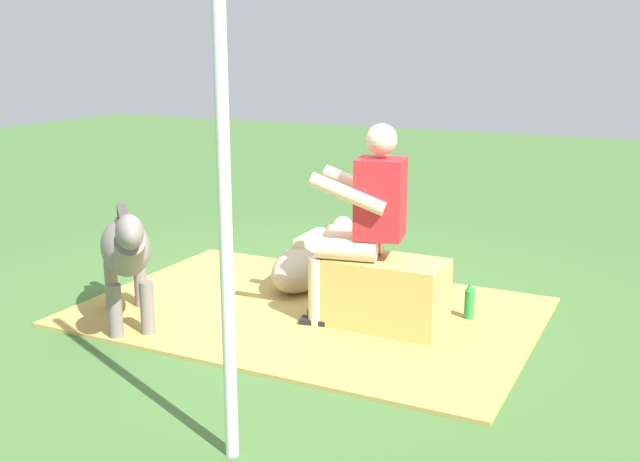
% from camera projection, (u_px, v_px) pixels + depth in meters
% --- Properties ---
extents(ground_plane, '(24.00, 24.00, 0.00)m').
position_uv_depth(ground_plane, '(286.00, 310.00, 5.34)').
color(ground_plane, '#426B33').
extents(hay_patch, '(3.11, 2.11, 0.02)m').
position_uv_depth(hay_patch, '(309.00, 312.00, 5.28)').
color(hay_patch, tan).
rests_on(hay_patch, ground).
extents(hay_bale, '(0.78, 0.42, 0.48)m').
position_uv_depth(hay_bale, '(386.00, 294.00, 4.93)').
color(hay_bale, tan).
rests_on(hay_bale, ground).
extents(person_seated, '(0.70, 0.50, 1.36)m').
position_uv_depth(person_seated, '(363.00, 217.00, 4.86)').
color(person_seated, beige).
rests_on(person_seated, ground).
extents(pony_standing, '(1.05, 1.08, 0.90)m').
position_uv_depth(pony_standing, '(126.00, 250.00, 4.88)').
color(pony_standing, slate).
rests_on(pony_standing, ground).
extents(pony_lying, '(0.44, 1.34, 0.42)m').
position_uv_depth(pony_lying, '(311.00, 261.00, 5.88)').
color(pony_lying, tan).
rests_on(pony_lying, ground).
extents(soda_bottle, '(0.07, 0.07, 0.28)m').
position_uv_depth(soda_bottle, '(469.00, 302.00, 5.10)').
color(soda_bottle, '#268C3F').
rests_on(soda_bottle, ground).
extents(tent_pole_left, '(0.06, 0.06, 2.41)m').
position_uv_depth(tent_pole_left, '(225.00, 199.00, 3.16)').
color(tent_pole_left, silver).
rests_on(tent_pole_left, ground).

